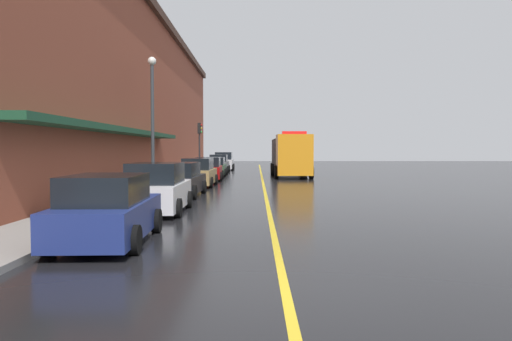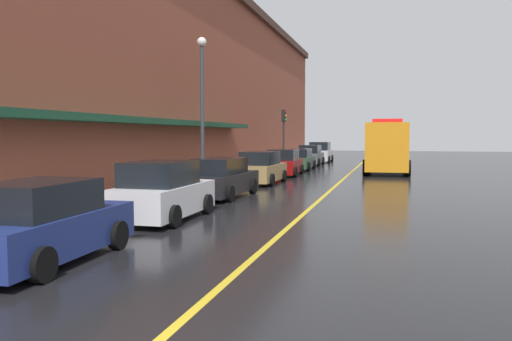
{
  "view_description": "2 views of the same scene",
  "coord_description": "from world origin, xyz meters",
  "px_view_note": "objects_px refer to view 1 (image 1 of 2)",
  "views": [
    {
      "loc": [
        -0.46,
        -7.34,
        2.24
      ],
      "look_at": [
        -0.57,
        16.27,
        1.18
      ],
      "focal_mm": 33.71,
      "sensor_mm": 36.0,
      "label": 1
    },
    {
      "loc": [
        2.76,
        -4.77,
        2.54
      ],
      "look_at": [
        -2.44,
        14.8,
        1.15
      ],
      "focal_mm": 36.32,
      "sensor_mm": 36.0,
      "label": 2
    }
  ],
  "objects_px": {
    "parked_car_3": "(201,173)",
    "parking_meter_0": "(129,180)",
    "street_lamp_left": "(155,108)",
    "parked_car_6": "(221,164)",
    "parked_car_7": "(226,162)",
    "parking_meter_1": "(192,165)",
    "parked_car_0": "(110,211)",
    "parked_car_4": "(211,169)",
    "traffic_light_near": "(202,138)",
    "utility_truck": "(292,156)",
    "parked_car_5": "(217,167)",
    "parked_car_2": "(183,180)",
    "parked_car_1": "(159,189)"
  },
  "relations": [
    {
      "from": "parked_car_4",
      "to": "parking_meter_0",
      "type": "distance_m",
      "value": 16.31
    },
    {
      "from": "parked_car_3",
      "to": "parked_car_0",
      "type": "bearing_deg",
      "value": -179.11
    },
    {
      "from": "parked_car_6",
      "to": "parked_car_7",
      "type": "xyz_separation_m",
      "value": [
        0.13,
        5.11,
        0.08
      ]
    },
    {
      "from": "parked_car_3",
      "to": "parked_car_4",
      "type": "bearing_deg",
      "value": 0.54
    },
    {
      "from": "parked_car_6",
      "to": "parking_meter_1",
      "type": "height_order",
      "value": "parked_car_6"
    },
    {
      "from": "parked_car_4",
      "to": "street_lamp_left",
      "type": "relative_size",
      "value": 0.61
    },
    {
      "from": "street_lamp_left",
      "to": "parking_meter_1",
      "type": "bearing_deg",
      "value": 86.57
    },
    {
      "from": "parked_car_7",
      "to": "parking_meter_1",
      "type": "bearing_deg",
      "value": 174.55
    },
    {
      "from": "parked_car_4",
      "to": "utility_truck",
      "type": "bearing_deg",
      "value": -53.66
    },
    {
      "from": "parked_car_6",
      "to": "utility_truck",
      "type": "distance_m",
      "value": 9.5
    },
    {
      "from": "parked_car_6",
      "to": "parked_car_3",
      "type": "bearing_deg",
      "value": -179.57
    },
    {
      "from": "parked_car_2",
      "to": "parked_car_1",
      "type": "bearing_deg",
      "value": -177.05
    },
    {
      "from": "parked_car_3",
      "to": "parked_car_4",
      "type": "relative_size",
      "value": 1.04
    },
    {
      "from": "parked_car_0",
      "to": "parking_meter_1",
      "type": "relative_size",
      "value": 3.31
    },
    {
      "from": "parking_meter_1",
      "to": "street_lamp_left",
      "type": "distance_m",
      "value": 10.57
    },
    {
      "from": "parked_car_2",
      "to": "parked_car_5",
      "type": "bearing_deg",
      "value": 1.78
    },
    {
      "from": "parked_car_0",
      "to": "parked_car_3",
      "type": "height_order",
      "value": "parked_car_3"
    },
    {
      "from": "parked_car_2",
      "to": "traffic_light_near",
      "type": "relative_size",
      "value": 1.12
    },
    {
      "from": "parked_car_0",
      "to": "traffic_light_near",
      "type": "relative_size",
      "value": 1.03
    },
    {
      "from": "parked_car_3",
      "to": "traffic_light_near",
      "type": "height_order",
      "value": "traffic_light_near"
    },
    {
      "from": "parked_car_5",
      "to": "parking_meter_0",
      "type": "bearing_deg",
      "value": 175.38
    },
    {
      "from": "parked_car_7",
      "to": "utility_truck",
      "type": "height_order",
      "value": "utility_truck"
    },
    {
      "from": "utility_truck",
      "to": "parked_car_0",
      "type": "bearing_deg",
      "value": -13.53
    },
    {
      "from": "utility_truck",
      "to": "traffic_light_near",
      "type": "height_order",
      "value": "traffic_light_near"
    },
    {
      "from": "parked_car_3",
      "to": "parking_meter_0",
      "type": "relative_size",
      "value": 3.34
    },
    {
      "from": "parking_meter_0",
      "to": "street_lamp_left",
      "type": "distance_m",
      "value": 8.2
    },
    {
      "from": "traffic_light_near",
      "to": "parked_car_2",
      "type": "bearing_deg",
      "value": -86.06
    },
    {
      "from": "parked_car_0",
      "to": "parked_car_6",
      "type": "xyz_separation_m",
      "value": [
        -0.03,
        34.77,
        0.03
      ]
    },
    {
      "from": "parked_car_2",
      "to": "parking_meter_1",
      "type": "bearing_deg",
      "value": 8.03
    },
    {
      "from": "parked_car_2",
      "to": "parking_meter_0",
      "type": "xyz_separation_m",
      "value": [
        -1.33,
        -4.54,
        0.3
      ]
    },
    {
      "from": "parked_car_1",
      "to": "parked_car_3",
      "type": "bearing_deg",
      "value": -0.34
    },
    {
      "from": "parked_car_5",
      "to": "parked_car_4",
      "type": "bearing_deg",
      "value": 179.59
    },
    {
      "from": "parked_car_6",
      "to": "parking_meter_1",
      "type": "relative_size",
      "value": 3.24
    },
    {
      "from": "parked_car_5",
      "to": "parking_meter_0",
      "type": "xyz_separation_m",
      "value": [
        -1.44,
        -21.91,
        0.33
      ]
    },
    {
      "from": "parked_car_7",
      "to": "parking_meter_1",
      "type": "height_order",
      "value": "parked_car_7"
    },
    {
      "from": "parked_car_5",
      "to": "parking_meter_1",
      "type": "relative_size",
      "value": 3.61
    },
    {
      "from": "parked_car_6",
      "to": "parked_car_2",
      "type": "bearing_deg",
      "value": -179.9
    },
    {
      "from": "parked_car_7",
      "to": "street_lamp_left",
      "type": "relative_size",
      "value": 0.6
    },
    {
      "from": "street_lamp_left",
      "to": "traffic_light_near",
      "type": "bearing_deg",
      "value": 87.56
    },
    {
      "from": "parking_meter_1",
      "to": "parked_car_3",
      "type": "bearing_deg",
      "value": -78.1
    },
    {
      "from": "parked_car_0",
      "to": "parked_car_7",
      "type": "height_order",
      "value": "parked_car_7"
    },
    {
      "from": "parked_car_7",
      "to": "parking_meter_0",
      "type": "bearing_deg",
      "value": 177.34
    },
    {
      "from": "parked_car_6",
      "to": "parking_meter_0",
      "type": "relative_size",
      "value": 3.24
    },
    {
      "from": "parked_car_6",
      "to": "parking_meter_0",
      "type": "xyz_separation_m",
      "value": [
        -1.33,
        -28.05,
        0.26
      ]
    },
    {
      "from": "parked_car_4",
      "to": "traffic_light_near",
      "type": "height_order",
      "value": "traffic_light_near"
    },
    {
      "from": "street_lamp_left",
      "to": "parking_meter_0",
      "type": "bearing_deg",
      "value": -85.41
    },
    {
      "from": "street_lamp_left",
      "to": "traffic_light_near",
      "type": "distance_m",
      "value": 15.6
    },
    {
      "from": "parked_car_1",
      "to": "parking_meter_1",
      "type": "xyz_separation_m",
      "value": [
        -1.41,
        18.75,
        0.24
      ]
    },
    {
      "from": "parked_car_6",
      "to": "parked_car_0",
      "type": "bearing_deg",
      "value": -179.86
    },
    {
      "from": "street_lamp_left",
      "to": "parked_car_7",
      "type": "bearing_deg",
      "value": 85.43
    }
  ]
}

